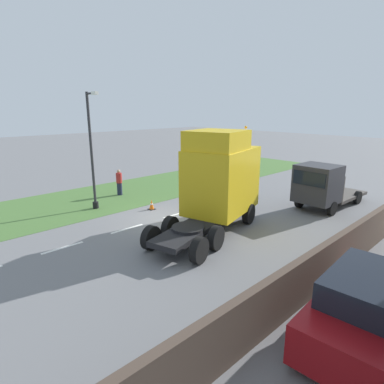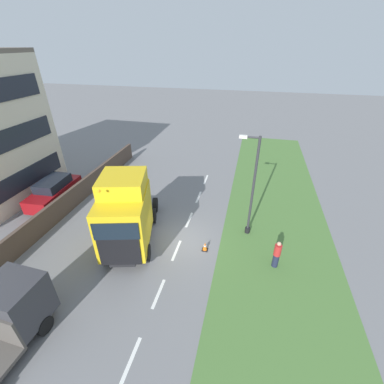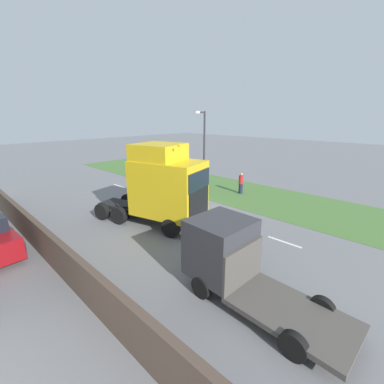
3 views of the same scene
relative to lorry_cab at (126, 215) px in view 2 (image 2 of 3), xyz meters
name	(u,v)px [view 2 (image 2 of 3)]	position (x,y,z in m)	size (l,w,h in m)	color
ground_plane	(180,241)	(-2.83, -1.24, -2.40)	(120.00, 120.00, 0.00)	slate
grass_verge	(278,256)	(-8.83, -1.24, -2.39)	(7.00, 44.00, 0.01)	#4C7538
lane_markings	(183,234)	(-2.83, -1.94, -2.39)	(0.16, 17.80, 0.00)	white
boundary_wall	(56,212)	(6.17, -1.24, -1.62)	(0.25, 24.00, 1.55)	#4C3D33
lorry_cab	(126,215)	(0.00, 0.00, 0.00)	(4.23, 7.31, 4.91)	black
flatbed_truck	(9,315)	(2.27, 6.26, -0.98)	(2.37, 5.73, 2.69)	#333338
parked_car	(54,191)	(7.99, -3.48, -1.45)	(2.23, 4.86, 1.92)	maroon
lamp_post	(251,193)	(-6.86, -3.07, 0.63)	(1.29, 0.33, 6.61)	black
pedestrian	(277,255)	(-8.59, -0.43, -1.53)	(0.39, 0.39, 1.75)	#1E233D
traffic_cone_lead	(205,246)	(-4.51, -0.78, -2.11)	(0.36, 0.36, 0.58)	black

